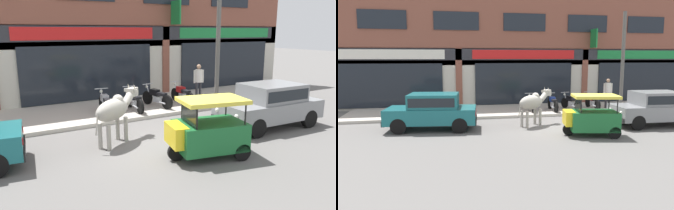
{
  "view_description": "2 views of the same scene",
  "coord_description": "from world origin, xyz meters",
  "views": [
    {
      "loc": [
        -4.3,
        -8.12,
        3.17
      ],
      "look_at": [
        1.06,
        1.0,
        0.76
      ],
      "focal_mm": 35.0,
      "sensor_mm": 36.0,
      "label": 1
    },
    {
      "loc": [
        -4.88,
        -12.84,
        2.89
      ],
      "look_at": [
        -2.1,
        1.0,
        0.83
      ],
      "focal_mm": 35.0,
      "sensor_mm": 36.0,
      "label": 2
    }
  ],
  "objects": [
    {
      "name": "ground_plane",
      "position": [
        0.0,
        0.0,
        0.0
      ],
      "size": [
        90.0,
        90.0,
        0.0
      ],
      "primitive_type": "plane",
      "color": "#605E5B"
    },
    {
      "name": "sidewalk",
      "position": [
        0.0,
        4.09,
        0.07
      ],
      "size": [
        19.0,
        3.77,
        0.14
      ],
      "primitive_type": "cube",
      "color": "#B7AFA3",
      "rests_on": "ground"
    },
    {
      "name": "shop_building",
      "position": [
        0.0,
        6.23,
        3.85
      ],
      "size": [
        23.0,
        1.4,
        8.15
      ],
      "color": "brown",
      "rests_on": "ground"
    },
    {
      "name": "cow",
      "position": [
        -1.08,
        0.34,
        1.01
      ],
      "size": [
        1.86,
        1.45,
        1.61
      ],
      "color": "#9E998E",
      "rests_on": "ground"
    },
    {
      "name": "car_0",
      "position": [
        4.02,
        -0.66,
        0.81
      ],
      "size": [
        3.66,
        1.73,
        1.46
      ],
      "color": "black",
      "rests_on": "ground"
    },
    {
      "name": "auto_rickshaw",
      "position": [
        0.57,
        -1.78,
        0.66
      ],
      "size": [
        2.12,
        1.49,
        1.52
      ],
      "color": "black",
      "rests_on": "ground"
    },
    {
      "name": "motorcycle_0",
      "position": [
        -0.3,
        3.27,
        0.52
      ],
      "size": [
        0.52,
        1.81,
        0.88
      ],
      "color": "black",
      "rests_on": "sidewalk"
    },
    {
      "name": "motorcycle_1",
      "position": [
        0.84,
        3.22,
        0.52
      ],
      "size": [
        0.52,
        1.81,
        0.88
      ],
      "color": "black",
      "rests_on": "sidewalk"
    },
    {
      "name": "motorcycle_2",
      "position": [
        1.91,
        3.36,
        0.52
      ],
      "size": [
        0.61,
        1.79,
        0.88
      ],
      "color": "black",
      "rests_on": "sidewalk"
    },
    {
      "name": "motorcycle_3",
      "position": [
        3.14,
        3.36,
        0.52
      ],
      "size": [
        0.52,
        1.81,
        0.88
      ],
      "color": "black",
      "rests_on": "sidewalk"
    },
    {
      "name": "pedestrian",
      "position": [
        4.08,
        3.5,
        1.12
      ],
      "size": [
        0.5,
        0.32,
        1.6
      ],
      "color": "#2D2D33",
      "rests_on": "sidewalk"
    },
    {
      "name": "utility_pole",
      "position": [
        4.29,
        2.5,
        2.65
      ],
      "size": [
        0.18,
        0.18,
        5.04
      ],
      "primitive_type": "cylinder",
      "color": "#595651",
      "rests_on": "sidewalk"
    }
  ]
}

